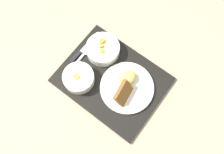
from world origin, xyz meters
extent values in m
plane|color=tan|center=(0.00, 0.00, 0.00)|extent=(4.00, 4.00, 0.00)
cube|color=black|center=(0.00, 0.00, 0.01)|extent=(0.44, 0.36, 0.01)
cylinder|color=white|center=(-0.10, 0.08, 0.04)|extent=(0.14, 0.14, 0.05)
torus|color=white|center=(-0.10, 0.08, 0.06)|extent=(0.14, 0.14, 0.01)
cylinder|color=#A8D184|center=(-0.11, 0.08, 0.05)|extent=(0.04, 0.04, 0.01)
cylinder|color=#A8D184|center=(-0.10, 0.07, 0.05)|extent=(0.05, 0.05, 0.01)
cylinder|color=#A8D184|center=(-0.10, 0.07, 0.05)|extent=(0.05, 0.05, 0.01)
cylinder|color=#A8D184|center=(-0.10, 0.07, 0.06)|extent=(0.05, 0.05, 0.02)
cube|color=orange|center=(-0.11, 0.10, 0.06)|extent=(0.02, 0.02, 0.02)
cube|color=orange|center=(-0.09, 0.07, 0.06)|extent=(0.02, 0.02, 0.01)
cube|color=orange|center=(-0.10, 0.08, 0.06)|extent=(0.02, 0.02, 0.02)
cube|color=orange|center=(-0.11, 0.11, 0.06)|extent=(0.02, 0.02, 0.02)
cylinder|color=white|center=(-0.11, -0.07, 0.04)|extent=(0.13, 0.13, 0.05)
torus|color=white|center=(-0.11, -0.07, 0.06)|extent=(0.13, 0.13, 0.01)
cylinder|color=olive|center=(-0.11, -0.07, 0.04)|extent=(0.11, 0.11, 0.04)
cube|color=tan|center=(-0.12, -0.08, 0.06)|extent=(0.03, 0.03, 0.02)
cube|color=tan|center=(-0.11, -0.08, 0.06)|extent=(0.02, 0.02, 0.01)
cylinder|color=white|center=(0.07, 0.00, 0.02)|extent=(0.22, 0.22, 0.01)
ellipsoid|color=#EFC666|center=(0.05, 0.03, 0.05)|extent=(0.08, 0.09, 0.04)
cube|color=brown|center=(0.08, -0.04, 0.05)|extent=(0.06, 0.09, 0.08)
cube|color=silver|center=(-0.17, 0.09, 0.01)|extent=(0.03, 0.13, 0.00)
cube|color=black|center=(-0.18, 0.00, 0.02)|extent=(0.02, 0.06, 0.02)
ellipsoid|color=silver|center=(-0.16, 0.05, 0.02)|extent=(0.04, 0.05, 0.01)
cube|color=silver|center=(-0.16, -0.02, 0.02)|extent=(0.02, 0.11, 0.01)
camera|label=1|loc=(0.16, -0.25, 0.94)|focal=38.00mm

